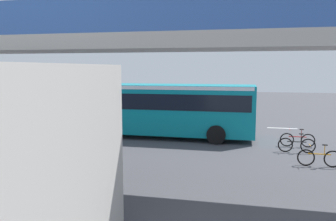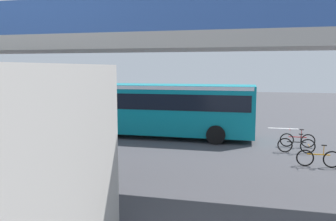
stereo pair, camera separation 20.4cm
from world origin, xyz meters
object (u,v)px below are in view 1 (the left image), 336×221
bicycle_orange (319,158)px  pedestrian (46,116)px  city_bus (156,106)px  bicycle_red (297,140)px  traffic_sign (65,97)px  bicycle_black (297,145)px

bicycle_orange → pedestrian: size_ratio=0.99×
city_bus → bicycle_red: size_ratio=6.52×
pedestrian → traffic_sign: size_ratio=0.64×
city_bus → bicycle_black: 8.16m
pedestrian → city_bus: bearing=174.9°
city_bus → pedestrian: city_bus is taller
city_bus → traffic_sign: size_ratio=4.12×
bicycle_orange → pedestrian: pedestrian is taller
bicycle_orange → traffic_sign: (16.50, -8.51, 1.52)m
bicycle_red → traffic_sign: bearing=-16.9°
bicycle_black → pedestrian: pedestrian is taller
pedestrian → bicycle_red: bearing=173.9°
bicycle_black → pedestrian: bearing=-10.8°
bicycle_orange → bicycle_black: bearing=-76.1°
bicycle_red → bicycle_black: (0.22, 1.30, 0.00)m
city_bus → bicycle_red: (-7.91, 0.97, -1.51)m
bicycle_orange → bicycle_black: same height
bicycle_red → traffic_sign: traffic_sign is taller
traffic_sign → bicycle_orange: bearing=152.7°
bicycle_red → bicycle_black: 1.31m
bicycle_black → bicycle_orange: bearing=103.9°
bicycle_orange → bicycle_red: size_ratio=1.00×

